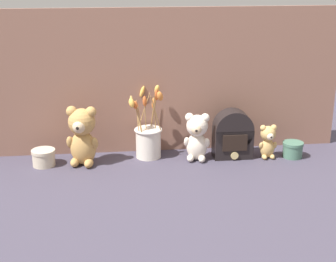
# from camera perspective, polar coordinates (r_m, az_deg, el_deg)

# --- Properties ---
(ground_plane) EXTENTS (4.00, 4.00, 0.00)m
(ground_plane) POSITION_cam_1_polar(r_m,az_deg,el_deg) (2.34, 0.06, -3.48)
(ground_plane) COLOR #3D3847
(backdrop_wall) EXTENTS (1.67, 0.02, 0.68)m
(backdrop_wall) POSITION_cam_1_polar(r_m,az_deg,el_deg) (2.40, -0.40, 5.53)
(backdrop_wall) COLOR #845B4C
(backdrop_wall) RESTS_ON ground
(teddy_bear_large) EXTENTS (0.15, 0.14, 0.27)m
(teddy_bear_large) POSITION_cam_1_polar(r_m,az_deg,el_deg) (2.30, -9.49, -0.42)
(teddy_bear_large) COLOR tan
(teddy_bear_large) RESTS_ON ground
(teddy_bear_medium) EXTENTS (0.12, 0.11, 0.22)m
(teddy_bear_medium) POSITION_cam_1_polar(r_m,az_deg,el_deg) (2.34, 3.23, -0.55)
(teddy_bear_medium) COLOR beige
(teddy_bear_medium) RESTS_ON ground
(teddy_bear_small) EXTENTS (0.09, 0.08, 0.16)m
(teddy_bear_small) POSITION_cam_1_polar(r_m,az_deg,el_deg) (2.41, 11.00, -1.07)
(teddy_bear_small) COLOR tan
(teddy_bear_small) RESTS_ON ground
(flower_vase) EXTENTS (0.17, 0.18, 0.34)m
(flower_vase) POSITION_cam_1_polar(r_m,az_deg,el_deg) (2.38, -2.20, -0.76)
(flower_vase) COLOR silver
(flower_vase) RESTS_ON ground
(vintage_radio) EXTENTS (0.18, 0.10, 0.23)m
(vintage_radio) POSITION_cam_1_polar(r_m,az_deg,el_deg) (2.39, 7.19, -0.45)
(vintage_radio) COLOR black
(vintage_radio) RESTS_ON ground
(decorative_tin_tall) EXTENTS (0.10, 0.10, 0.07)m
(decorative_tin_tall) POSITION_cam_1_polar(r_m,az_deg,el_deg) (2.46, 13.63, -1.98)
(decorative_tin_tall) COLOR #47705B
(decorative_tin_tall) RESTS_ON ground
(decorative_tin_short) EXTENTS (0.11, 0.11, 0.07)m
(decorative_tin_short) POSITION_cam_1_polar(r_m,az_deg,el_deg) (2.36, -13.61, -2.87)
(decorative_tin_short) COLOR beige
(decorative_tin_short) RESTS_ON ground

